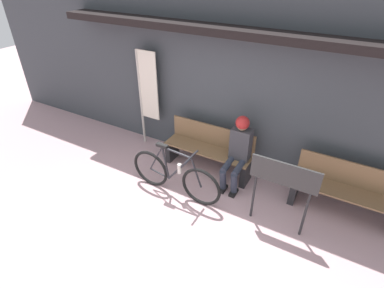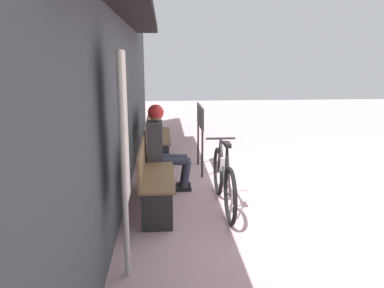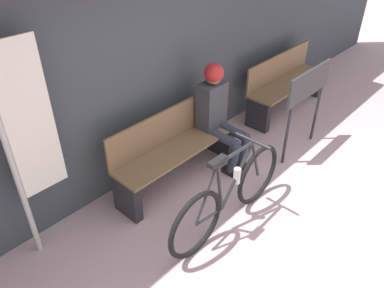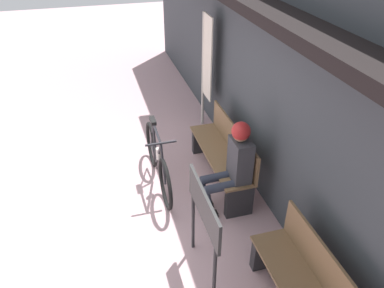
{
  "view_description": "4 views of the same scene",
  "coord_description": "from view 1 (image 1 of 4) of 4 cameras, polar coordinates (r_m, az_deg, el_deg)",
  "views": [
    {
      "loc": [
        1.72,
        -2.24,
        3.46
      ],
      "look_at": [
        -0.28,
        1.29,
        0.89
      ],
      "focal_mm": 28.0,
      "sensor_mm": 36.0,
      "label": 1
    },
    {
      "loc": [
        -5.01,
        1.75,
        1.93
      ],
      "look_at": [
        -0.28,
        1.39,
        0.83
      ],
      "focal_mm": 35.0,
      "sensor_mm": 36.0,
      "label": 2
    },
    {
      "loc": [
        -2.72,
        -0.61,
        2.82
      ],
      "look_at": [
        -0.41,
        1.51,
        0.74
      ],
      "focal_mm": 35.0,
      "sensor_mm": 36.0,
      "label": 3
    },
    {
      "loc": [
        3.79,
        0.3,
        3.41
      ],
      "look_at": [
        -0.13,
        1.4,
        0.78
      ],
      "focal_mm": 35.0,
      "sensor_mm": 36.0,
      "label": 4
    }
  ],
  "objects": [
    {
      "name": "park_bench_near",
      "position": [
        5.51,
        3.18,
        -1.23
      ],
      "size": [
        1.63,
        0.42,
        0.87
      ],
      "color": "brown",
      "rests_on": "ground_plane"
    },
    {
      "name": "signboard",
      "position": [
        4.28,
        17.02,
        -6.56
      ],
      "size": [
        0.93,
        0.04,
        1.14
      ],
      "color": "#232326",
      "rests_on": "ground_plane"
    },
    {
      "name": "storefront_wall",
      "position": [
        5.2,
        8.51,
        11.86
      ],
      "size": [
        12.0,
        0.56,
        3.2
      ],
      "color": "#3D4247",
      "rests_on": "ground_plane"
    },
    {
      "name": "banner_pole",
      "position": [
        6.0,
        -8.71,
        10.07
      ],
      "size": [
        0.45,
        0.05,
        2.0
      ],
      "color": "#B7B2A8",
      "rests_on": "ground_plane"
    },
    {
      "name": "park_bench_far",
      "position": [
        5.15,
        27.8,
        -8.33
      ],
      "size": [
        1.64,
        0.42,
        0.87
      ],
      "color": "brown",
      "rests_on": "ground_plane"
    },
    {
      "name": "ground_plane",
      "position": [
        4.46,
        -5.37,
        -18.58
      ],
      "size": [
        24.0,
        24.0,
        0.0
      ],
      "primitive_type": "plane",
      "color": "#C69EA3"
    },
    {
      "name": "person_seated",
      "position": [
        5.06,
        8.86,
        -0.66
      ],
      "size": [
        0.34,
        0.64,
        1.28
      ],
      "color": "#2D3342",
      "rests_on": "ground_plane"
    },
    {
      "name": "bicycle",
      "position": [
        4.96,
        -3.32,
        -6.11
      ],
      "size": [
        1.67,
        0.4,
        0.93
      ],
      "color": "black",
      "rests_on": "ground_plane"
    }
  ]
}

